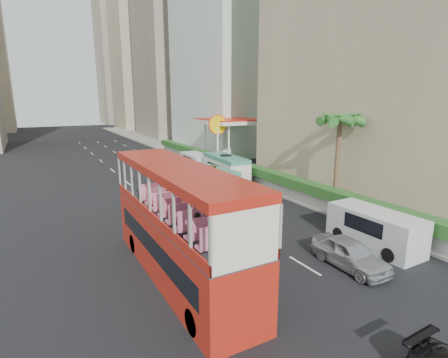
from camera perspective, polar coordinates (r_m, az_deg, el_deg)
ground_plane at (r=19.32m, az=9.89°, el=-11.16°), size 200.00×200.00×0.00m
double_decker_bus at (r=15.51m, az=-7.43°, el=-7.14°), size 2.50×11.00×5.06m
car_silver_lane_a at (r=19.85m, az=2.29°, el=-10.29°), size 2.05×4.81×1.54m
car_silver_lane_b at (r=18.18m, az=19.67°, el=-13.37°), size 1.75×4.11×1.39m
van_asset at (r=34.40m, az=-7.57°, el=-0.31°), size 2.46×4.43×1.17m
minibus_near at (r=27.97m, az=-2.26°, el=-0.66°), size 2.52×5.81×2.49m
minibus_far at (r=32.53m, az=0.30°, el=1.44°), size 2.36×6.12×2.67m
panel_van_near at (r=20.63m, az=23.38°, el=-7.49°), size 2.04×5.02×2.00m
panel_van_far at (r=38.07m, az=-4.59°, el=2.59°), size 2.17×5.07×2.00m
sidewalk at (r=44.27m, az=-1.32°, el=2.89°), size 6.00×120.00×0.18m
kerb_wall at (r=33.43m, az=3.21°, el=0.59°), size 0.30×44.00×1.00m
hedge at (r=33.26m, az=3.23°, el=2.02°), size 1.10×44.00×0.70m
palm_tree at (r=26.33m, az=18.01°, el=2.59°), size 0.36×0.36×6.40m
shell_station at (r=42.63m, az=1.11°, el=6.12°), size 6.50×8.00×5.50m
tower_mid at (r=79.23m, az=-7.37°, el=25.38°), size 16.00×16.00×50.00m
tower_far_a at (r=100.69m, az=-13.33°, el=20.73°), size 14.00×14.00×44.00m
tower_far_b at (r=121.55m, az=-16.30°, el=18.22°), size 14.00×14.00×40.00m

